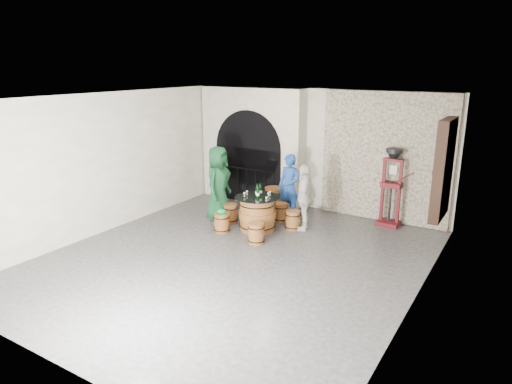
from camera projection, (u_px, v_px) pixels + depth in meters
The scene contains 31 objects.
ground at pixel (234, 259), 9.22m from camera, with size 8.00×8.00×0.00m, color #2A2A2C.
wall_back at pixel (318, 150), 12.07m from camera, with size 8.00×8.00×0.00m, color beige.
wall_front at pixel (46, 253), 5.51m from camera, with size 8.00×8.00×0.00m, color beige.
wall_left at pixel (108, 163), 10.55m from camera, with size 8.00×8.00×0.00m, color beige.
wall_right at pixel (421, 212), 7.02m from camera, with size 8.00×8.00×0.00m, color beige.
ceiling at pixel (232, 98), 8.35m from camera, with size 8.00×8.00×0.00m, color beige.
stone_facing_panel at pixel (385, 158), 11.11m from camera, with size 3.20×0.12×3.18m, color #B2A48D.
arched_opening at pixel (252, 146), 12.81m from camera, with size 3.10×0.60×3.19m.
shuttered_window at pixel (443, 169), 9.00m from camera, with size 0.23×1.10×2.00m.
barrel_table at pixel (257, 213), 10.75m from camera, with size 1.06×1.06×0.82m.
barrel_stool_left at pixel (230, 213), 11.31m from camera, with size 0.38×0.38×0.46m.
barrel_stool_far at pixel (281, 212), 11.39m from camera, with size 0.38×0.38×0.46m.
barrel_stool_right at pixel (293, 220), 10.82m from camera, with size 0.38×0.38×0.46m.
barrel_stool_near_right at pixel (256, 233), 9.98m from camera, with size 0.38×0.38×0.46m.
barrel_stool_near_left at pixel (222, 223), 10.64m from camera, with size 0.38×0.38×0.46m.
green_cap at pixel (222, 212), 10.57m from camera, with size 0.25×0.20×0.11m.
person_green at pixel (218, 183), 11.35m from camera, with size 0.91×0.59×1.87m, color #10391F.
person_blue at pixel (289, 187), 11.45m from camera, with size 0.60×0.40×1.65m, color navy.
person_white at pixel (304, 197), 10.68m from camera, with size 0.93×0.39×1.58m, color silver.
wine_bottle_left at pixel (257, 191), 10.60m from camera, with size 0.08×0.08×0.32m.
wine_bottle_center at pixel (258, 193), 10.47m from camera, with size 0.08×0.08×0.32m.
wine_bottle_right at pixel (260, 190), 10.69m from camera, with size 0.08×0.08×0.32m.
tasting_glass_a at pixel (244, 194), 10.66m from camera, with size 0.05×0.05×0.10m, color #A15C1F, non-canonical shape.
tasting_glass_b at pixel (268, 194), 10.64m from camera, with size 0.05×0.05×0.10m, color #A15C1F, non-canonical shape.
tasting_glass_c at pixel (259, 192), 10.82m from camera, with size 0.05×0.05×0.10m, color #A15C1F, non-canonical shape.
tasting_glass_d at pixel (270, 193), 10.76m from camera, with size 0.05×0.05×0.10m, color #A15C1F, non-canonical shape.
tasting_glass_e at pixel (266, 199), 10.30m from camera, with size 0.05×0.05×0.10m, color #A15C1F, non-canonical shape.
tasting_glass_f at pixel (247, 193), 10.80m from camera, with size 0.05×0.05×0.10m, color #A15C1F, non-canonical shape.
side_barrel at pixel (274, 200), 12.06m from camera, with size 0.51×0.51×0.67m.
corking_press at pixel (392, 181), 10.87m from camera, with size 0.78×0.44×1.90m.
control_box at pixel (394, 170), 10.99m from camera, with size 0.18×0.10×0.22m, color silver.
Camera 1 is at (4.83, -7.02, 3.81)m, focal length 32.00 mm.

